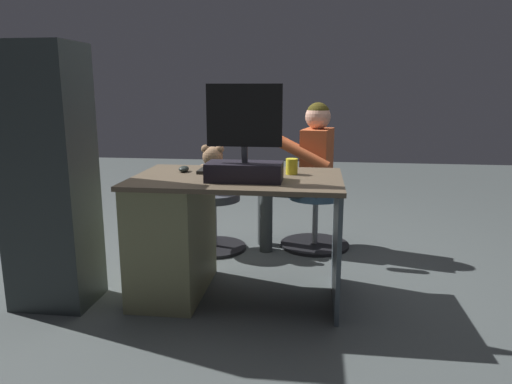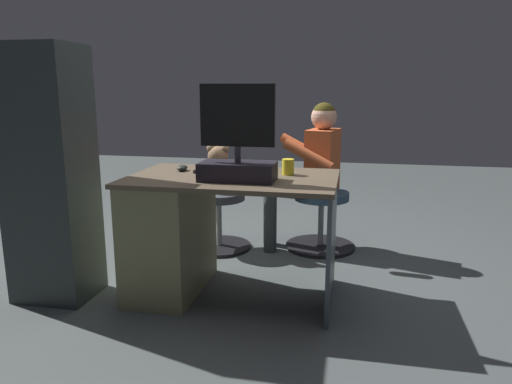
{
  "view_description": "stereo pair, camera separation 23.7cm",
  "coord_description": "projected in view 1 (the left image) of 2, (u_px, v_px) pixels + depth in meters",
  "views": [
    {
      "loc": [
        -0.45,
        3.16,
        1.25
      ],
      "look_at": [
        -0.06,
        0.06,
        0.56
      ],
      "focal_mm": 33.74,
      "sensor_mm": 36.0,
      "label": 1
    },
    {
      "loc": [
        -0.69,
        3.12,
        1.25
      ],
      "look_at": [
        -0.06,
        0.06,
        0.56
      ],
      "focal_mm": 33.74,
      "sensor_mm": 36.0,
      "label": 2
    }
  ],
  "objects": [
    {
      "name": "ground_plane",
      "position": [
        248.0,
        268.0,
        3.38
      ],
      "size": [
        10.0,
        10.0,
        0.0
      ],
      "primitive_type": "plane",
      "color": "#484F4F"
    },
    {
      "name": "desk",
      "position": [
        187.0,
        231.0,
        2.91
      ],
      "size": [
        1.21,
        0.76,
        0.74
      ],
      "color": "brown",
      "rests_on": "ground_plane"
    },
    {
      "name": "monitor",
      "position": [
        244.0,
        155.0,
        2.64
      ],
      "size": [
        0.42,
        0.21,
        0.53
      ],
      "color": "black",
      "rests_on": "desk"
    },
    {
      "name": "keyboard",
      "position": [
        233.0,
        172.0,
        2.9
      ],
      "size": [
        0.42,
        0.14,
        0.02
      ],
      "primitive_type": "cube",
      "color": "black",
      "rests_on": "desk"
    },
    {
      "name": "computer_mouse",
      "position": [
        184.0,
        169.0,
        2.95
      ],
      "size": [
        0.06,
        0.1,
        0.04
      ],
      "primitive_type": "ellipsoid",
      "color": "#222926",
      "rests_on": "desk"
    },
    {
      "name": "cup",
      "position": [
        292.0,
        166.0,
        2.86
      ],
      "size": [
        0.07,
        0.07,
        0.09
      ],
      "primitive_type": "cylinder",
      "color": "yellow",
      "rests_on": "desk"
    },
    {
      "name": "tv_remote",
      "position": [
        215.0,
        174.0,
        2.83
      ],
      "size": [
        0.09,
        0.16,
        0.02
      ],
      "primitive_type": "cube",
      "rotation": [
        0.0,
        0.0,
        0.31
      ],
      "color": "black",
      "rests_on": "desk"
    },
    {
      "name": "notebook_binder",
      "position": [
        247.0,
        175.0,
        2.78
      ],
      "size": [
        0.27,
        0.33,
        0.02
      ],
      "primitive_type": "cube",
      "rotation": [
        0.0,
        0.0,
        -0.16
      ],
      "color": "beige",
      "rests_on": "desk"
    },
    {
      "name": "office_chair_teddy",
      "position": [
        214.0,
        217.0,
        3.73
      ],
      "size": [
        0.5,
        0.5,
        0.45
      ],
      "color": "black",
      "rests_on": "ground_plane"
    },
    {
      "name": "teddy_bear",
      "position": [
        213.0,
        172.0,
        3.66
      ],
      "size": [
        0.26,
        0.27,
        0.37
      ],
      "color": "#916D4D",
      "rests_on": "office_chair_teddy"
    },
    {
      "name": "visitor_chair",
      "position": [
        315.0,
        215.0,
        3.79
      ],
      "size": [
        0.54,
        0.54,
        0.45
      ],
      "color": "black",
      "rests_on": "ground_plane"
    },
    {
      "name": "person",
      "position": [
        305.0,
        164.0,
        3.69
      ],
      "size": [
        0.59,
        0.54,
        1.13
      ],
      "color": "#C8582E",
      "rests_on": "ground_plane"
    },
    {
      "name": "equipment_rack",
      "position": [
        49.0,
        179.0,
        2.7
      ],
      "size": [
        0.44,
        0.36,
        1.48
      ],
      "primitive_type": "cube",
      "color": "#2C3333",
      "rests_on": "ground_plane"
    }
  ]
}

